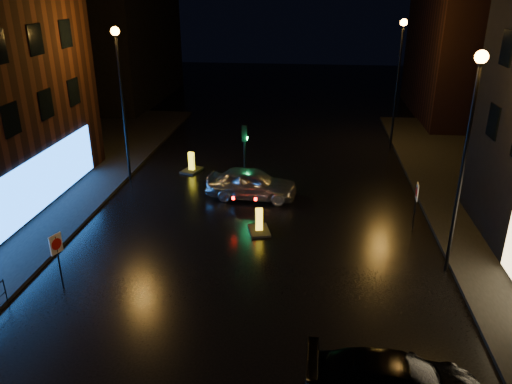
{
  "coord_description": "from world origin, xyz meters",
  "views": [
    {
      "loc": [
        2.3,
        -11.57,
        10.37
      ],
      "look_at": [
        0.27,
        6.41,
        2.8
      ],
      "focal_mm": 35.0,
      "sensor_mm": 36.0,
      "label": 1
    }
  ],
  "objects_px": {
    "dark_sedan": "(397,383)",
    "road_sign_right": "(417,196)",
    "bollard_far": "(192,167)",
    "traffic_signal": "(245,177)",
    "road_sign_left": "(57,249)",
    "silver_hatchback": "(252,183)",
    "bollard_near": "(259,227)"
  },
  "relations": [
    {
      "from": "traffic_signal",
      "to": "bollard_near",
      "type": "height_order",
      "value": "traffic_signal"
    },
    {
      "from": "bollard_far",
      "to": "road_sign_right",
      "type": "bearing_deg",
      "value": -10.73
    },
    {
      "from": "dark_sedan",
      "to": "road_sign_right",
      "type": "bearing_deg",
      "value": -11.38
    },
    {
      "from": "bollard_far",
      "to": "road_sign_left",
      "type": "distance_m",
      "value": 12.94
    },
    {
      "from": "traffic_signal",
      "to": "dark_sedan",
      "type": "distance_m",
      "value": 16.26
    },
    {
      "from": "traffic_signal",
      "to": "silver_hatchback",
      "type": "height_order",
      "value": "traffic_signal"
    },
    {
      "from": "silver_hatchback",
      "to": "bollard_near",
      "type": "distance_m",
      "value": 3.99
    },
    {
      "from": "bollard_near",
      "to": "bollard_far",
      "type": "xyz_separation_m",
      "value": [
        -4.84,
        7.4,
        0.01
      ]
    },
    {
      "from": "traffic_signal",
      "to": "dark_sedan",
      "type": "xyz_separation_m",
      "value": [
        6.04,
        -15.1,
        0.19
      ]
    },
    {
      "from": "silver_hatchback",
      "to": "dark_sedan",
      "type": "distance_m",
      "value": 14.48
    },
    {
      "from": "road_sign_right",
      "to": "bollard_far",
      "type": "bearing_deg",
      "value": -23.79
    },
    {
      "from": "silver_hatchback",
      "to": "traffic_signal",
      "type": "bearing_deg",
      "value": 23.13
    },
    {
      "from": "traffic_signal",
      "to": "road_sign_left",
      "type": "relative_size",
      "value": 1.55
    },
    {
      "from": "traffic_signal",
      "to": "road_sign_right",
      "type": "distance_m",
      "value": 9.57
    },
    {
      "from": "dark_sedan",
      "to": "bollard_far",
      "type": "height_order",
      "value": "dark_sedan"
    },
    {
      "from": "bollard_near",
      "to": "traffic_signal",
      "type": "bearing_deg",
      "value": 88.48
    },
    {
      "from": "silver_hatchback",
      "to": "dark_sedan",
      "type": "bearing_deg",
      "value": -153.65
    },
    {
      "from": "silver_hatchback",
      "to": "bollard_far",
      "type": "xyz_separation_m",
      "value": [
        -4.03,
        3.54,
        -0.54
      ]
    },
    {
      "from": "dark_sedan",
      "to": "bollard_far",
      "type": "bearing_deg",
      "value": 30.06
    },
    {
      "from": "bollard_far",
      "to": "silver_hatchback",
      "type": "bearing_deg",
      "value": -23.22
    },
    {
      "from": "dark_sedan",
      "to": "road_sign_left",
      "type": "bearing_deg",
      "value": 70.41
    },
    {
      "from": "dark_sedan",
      "to": "bollard_far",
      "type": "xyz_separation_m",
      "value": [
        -9.49,
        16.95,
        -0.43
      ]
    },
    {
      "from": "dark_sedan",
      "to": "road_sign_left",
      "type": "distance_m",
      "value": 12.13
    },
    {
      "from": "silver_hatchback",
      "to": "road_sign_right",
      "type": "relative_size",
      "value": 2.06
    },
    {
      "from": "silver_hatchback",
      "to": "road_sign_right",
      "type": "xyz_separation_m",
      "value": [
        7.73,
        -2.92,
        0.9
      ]
    },
    {
      "from": "traffic_signal",
      "to": "road_sign_left",
      "type": "xyz_separation_m",
      "value": [
        -5.3,
        -10.88,
        1.16
      ]
    },
    {
      "from": "bollard_near",
      "to": "road_sign_left",
      "type": "bearing_deg",
      "value": -156.94
    },
    {
      "from": "dark_sedan",
      "to": "traffic_signal",
      "type": "bearing_deg",
      "value": 22.61
    },
    {
      "from": "traffic_signal",
      "to": "road_sign_right",
      "type": "bearing_deg",
      "value": -28.98
    },
    {
      "from": "road_sign_right",
      "to": "road_sign_left",
      "type": "bearing_deg",
      "value": 29.74
    },
    {
      "from": "bollard_near",
      "to": "road_sign_right",
      "type": "relative_size",
      "value": 0.66
    },
    {
      "from": "bollard_far",
      "to": "road_sign_left",
      "type": "bearing_deg",
      "value": -80.21
    }
  ]
}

